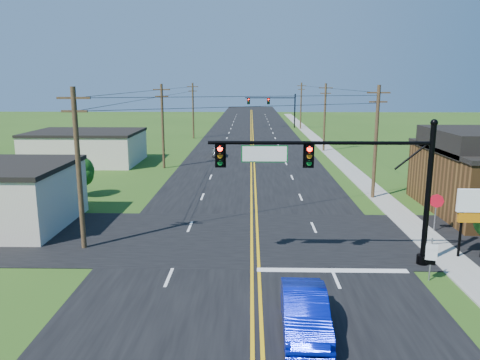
{
  "coord_description": "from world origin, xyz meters",
  "views": [
    {
      "loc": [
        -0.11,
        -14.92,
        9.27
      ],
      "look_at": [
        -0.66,
        10.0,
        3.99
      ],
      "focal_mm": 35.0,
      "sensor_mm": 36.0,
      "label": 1
    }
  ],
  "objects_px": {
    "signal_mast_far": "(273,105)",
    "route_sign": "(431,256)",
    "stop_sign": "(436,205)",
    "signal_mast_main": "(339,174)",
    "blue_car": "(305,312)"
  },
  "relations": [
    {
      "from": "signal_mast_far",
      "to": "route_sign",
      "type": "relative_size",
      "value": 5.2
    },
    {
      "from": "signal_mast_far",
      "to": "route_sign",
      "type": "xyz_separation_m",
      "value": [
        3.97,
        -74.02,
        -3.32
      ]
    },
    {
      "from": "blue_car",
      "to": "stop_sign",
      "type": "xyz_separation_m",
      "value": [
        9.5,
        12.16,
        0.97
      ]
    },
    {
      "from": "signal_mast_main",
      "to": "blue_car",
      "type": "distance_m",
      "value": 8.19
    },
    {
      "from": "route_sign",
      "to": "stop_sign",
      "type": "xyz_separation_m",
      "value": [
        3.06,
        7.41,
        0.53
      ]
    },
    {
      "from": "route_sign",
      "to": "signal_mast_far",
      "type": "bearing_deg",
      "value": 110.97
    },
    {
      "from": "signal_mast_far",
      "to": "blue_car",
      "type": "xyz_separation_m",
      "value": [
        -2.47,
        -78.77,
        -3.76
      ]
    },
    {
      "from": "signal_mast_far",
      "to": "route_sign",
      "type": "bearing_deg",
      "value": -86.93
    },
    {
      "from": "signal_mast_main",
      "to": "route_sign",
      "type": "height_order",
      "value": "signal_mast_main"
    },
    {
      "from": "signal_mast_main",
      "to": "blue_car",
      "type": "relative_size",
      "value": 2.37
    },
    {
      "from": "blue_car",
      "to": "signal_mast_far",
      "type": "bearing_deg",
      "value": 89.68
    },
    {
      "from": "blue_car",
      "to": "stop_sign",
      "type": "relative_size",
      "value": 1.95
    },
    {
      "from": "blue_car",
      "to": "route_sign",
      "type": "relative_size",
      "value": 2.26
    },
    {
      "from": "stop_sign",
      "to": "route_sign",
      "type": "bearing_deg",
      "value": -91.65
    },
    {
      "from": "route_sign",
      "to": "stop_sign",
      "type": "bearing_deg",
      "value": 85.49
    }
  ]
}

